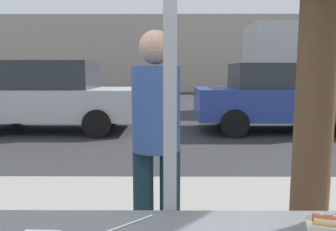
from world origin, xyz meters
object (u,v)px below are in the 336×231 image
Objects in this scene: parked_car_silver at (51,96)px; box_truck at (329,65)px; pedestrian at (156,136)px; parked_car_blue at (279,97)px.

box_truck is (8.88, 4.22, 0.81)m from parked_car_silver.
parked_car_blue is at bearing 65.06° from pedestrian.
pedestrian is (-6.00, -10.26, -0.63)m from box_truck.
pedestrian reaches higher than parked_car_silver.
parked_car_silver is 9.86m from box_truck.
parked_car_blue is at bearing -127.08° from box_truck.
parked_car_silver is 5.69m from parked_car_blue.
parked_car_silver reaches higher than parked_car_blue.
box_truck reaches higher than parked_car_silver.
parked_car_silver is 2.63× the size of pedestrian.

